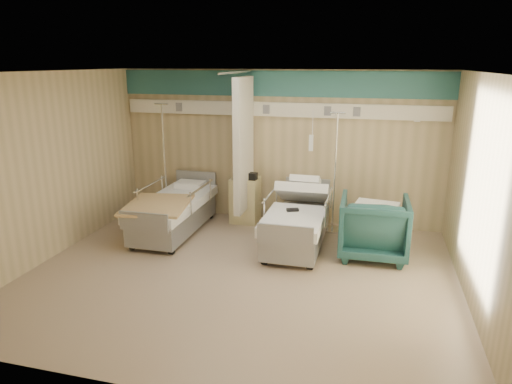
% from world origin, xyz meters
% --- Properties ---
extents(ground, '(6.00, 5.00, 0.00)m').
position_xyz_m(ground, '(0.00, 0.00, 0.00)').
color(ground, '#85735C').
rests_on(ground, ground).
extents(room_walls, '(6.04, 5.04, 2.82)m').
position_xyz_m(room_walls, '(-0.03, 0.25, 1.86)').
color(room_walls, tan).
rests_on(room_walls, ground).
extents(bed_right, '(1.00, 2.16, 0.63)m').
position_xyz_m(bed_right, '(0.60, 1.30, 0.32)').
color(bed_right, white).
rests_on(bed_right, ground).
extents(bed_left, '(1.00, 2.16, 0.63)m').
position_xyz_m(bed_left, '(-1.60, 1.30, 0.32)').
color(bed_left, white).
rests_on(bed_left, ground).
extents(bedside_cabinet, '(0.50, 0.48, 0.85)m').
position_xyz_m(bedside_cabinet, '(-0.55, 2.20, 0.42)').
color(bedside_cabinet, '#D0C182').
rests_on(bedside_cabinet, ground).
extents(visitor_armchair, '(1.04, 1.07, 0.95)m').
position_xyz_m(visitor_armchair, '(1.81, 1.17, 0.48)').
color(visitor_armchair, '#1C4646').
rests_on(visitor_armchair, ground).
extents(waffle_blanket, '(0.71, 0.65, 0.07)m').
position_xyz_m(waffle_blanket, '(1.82, 1.15, 0.99)').
color(waffle_blanket, white).
rests_on(waffle_blanket, visitor_armchair).
extents(iv_stand_right, '(0.38, 0.38, 2.11)m').
position_xyz_m(iv_stand_right, '(1.10, 2.13, 0.43)').
color(iv_stand_right, silver).
rests_on(iv_stand_right, ground).
extents(iv_stand_left, '(0.39, 0.39, 2.20)m').
position_xyz_m(iv_stand_left, '(-2.08, 2.03, 0.45)').
color(iv_stand_left, silver).
rests_on(iv_stand_left, ground).
extents(call_remote, '(0.21, 0.15, 0.04)m').
position_xyz_m(call_remote, '(0.54, 1.15, 0.65)').
color(call_remote, black).
rests_on(call_remote, bed_right).
extents(tan_blanket, '(1.17, 1.37, 0.04)m').
position_xyz_m(tan_blanket, '(-1.67, 0.84, 0.65)').
color(tan_blanket, tan).
rests_on(tan_blanket, bed_left).
extents(toiletry_bag, '(0.25, 0.17, 0.13)m').
position_xyz_m(toiletry_bag, '(-0.42, 2.11, 0.91)').
color(toiletry_bag, black).
rests_on(toiletry_bag, bedside_cabinet).
extents(white_cup, '(0.12, 0.12, 0.14)m').
position_xyz_m(white_cup, '(-0.70, 2.27, 0.92)').
color(white_cup, white).
rests_on(white_cup, bedside_cabinet).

